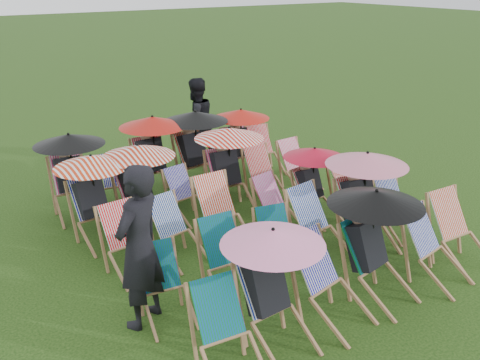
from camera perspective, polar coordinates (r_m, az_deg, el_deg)
ground at (r=8.35m, az=1.55°, el=-6.18°), size 100.00×100.00×0.00m
deckchair_0 at (r=5.55m, az=-1.18°, el=-16.29°), size 0.70×0.91×0.93m
deckchair_1 at (r=5.83m, az=3.74°, el=-11.36°), size 1.13×1.19×1.34m
deckchair_2 at (r=6.37m, az=9.85°, el=-10.75°), size 0.85×1.05×1.01m
deckchair_3 at (r=6.81m, az=14.44°, el=-6.62°), size 1.18×1.28×1.40m
deckchair_4 at (r=7.51m, az=20.31°, el=-6.87°), size 0.76×0.96×0.95m
deckchair_5 at (r=8.02m, az=22.68°, el=-5.16°), size 0.70×0.95×1.00m
deckchair_6 at (r=6.41m, az=-7.97°, el=-11.24°), size 0.66×0.85×0.85m
deckchair_7 at (r=6.77m, az=-0.99°, el=-8.61°), size 0.67×0.90×0.95m
deckchair_8 at (r=7.26m, az=4.37°, el=-6.89°), size 0.71×0.88×0.86m
deckchair_9 at (r=7.63m, az=8.74°, el=-4.95°), size 0.80×1.02×1.02m
deckchair_10 at (r=8.04m, az=13.33°, el=-1.98°), size 1.20×1.26×1.42m
deckchair_11 at (r=8.66m, az=16.57°, el=-3.00°), size 0.62×0.81×0.83m
deckchair_12 at (r=7.39m, az=-11.73°, el=-6.52°), size 0.67×0.89×0.92m
deckchair_13 at (r=7.63m, az=-6.68°, el=-5.40°), size 0.72×0.90×0.88m
deckchair_14 at (r=7.93m, az=-1.69°, el=-3.65°), size 0.67×0.94×1.01m
deckchair_15 at (r=8.41m, az=4.24°, el=-2.74°), size 0.73×0.90×0.87m
deckchair_16 at (r=8.81m, az=8.09°, el=-0.32°), size 1.01×1.10×1.20m
deckchair_17 at (r=9.40m, az=11.79°, el=-0.55°), size 0.71×0.88×0.85m
deckchair_18 at (r=8.27m, az=-15.21°, el=-1.86°), size 1.12×1.20×1.33m
deckchair_19 at (r=8.48m, az=-10.49°, el=-0.72°), size 1.15×1.24×1.37m
deckchair_20 at (r=8.88m, az=-5.59°, el=-1.59°), size 0.66×0.84×0.82m
deckchair_21 at (r=9.11m, az=-1.10°, el=1.37°), size 1.19×1.25×1.41m
deckchair_22 at (r=9.63m, az=2.75°, el=0.61°), size 0.63×0.86×0.91m
deckchair_23 at (r=10.16m, az=6.38°, el=1.56°), size 0.62×0.84×0.88m
deckchair_24 at (r=9.29m, az=-17.55°, el=0.63°), size 1.16×1.22×1.38m
deckchair_25 at (r=9.50m, az=-12.86°, el=-0.32°), size 0.71×0.89×0.87m
deckchair_26 at (r=9.82m, az=-9.13°, el=2.68°), size 1.21×1.27×1.44m
deckchair_27 at (r=10.06m, az=-4.56°, el=3.38°), size 1.22×1.29×1.45m
deckchair_28 at (r=10.60m, az=0.11°, el=4.07°), size 1.13×1.20×1.34m
deckchair_29 at (r=10.93m, az=2.73°, el=3.16°), size 0.67×0.87×0.90m
person_left at (r=6.13m, az=-10.71°, el=-7.05°), size 0.85×0.77×1.96m
person_rear at (r=11.37m, az=-4.72°, el=6.26°), size 0.96×0.79×1.83m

